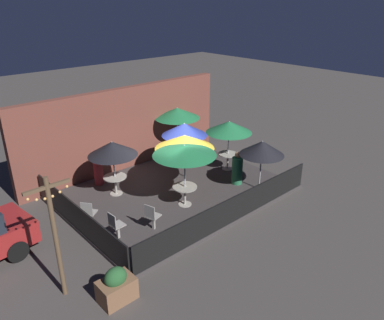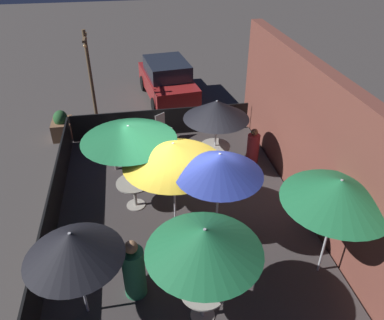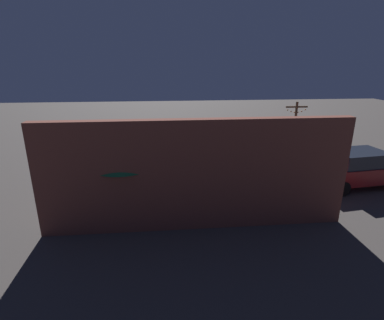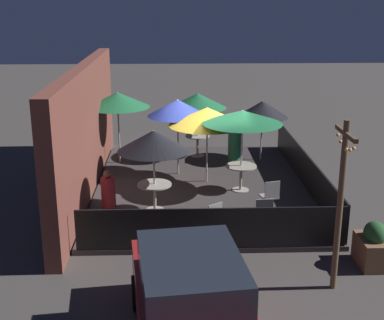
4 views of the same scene
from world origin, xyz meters
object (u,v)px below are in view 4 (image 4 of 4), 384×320
object	(u,v)px
patio_umbrella_4	(262,109)
dining_table_0	(155,189)
patio_umbrella_0	(154,141)
patio_umbrella_6	(178,108)
patron_1	(108,193)
patron_0	(235,144)
patio_umbrella_3	(207,116)
patio_chair_2	(263,214)
planter_box	(374,246)
patio_chair_0	(270,196)
patio_umbrella_2	(198,101)
dining_table_2	(197,140)
parked_car_0	(191,300)
patio_chair_1	(212,220)
patio_umbrella_5	(118,100)
dining_table_1	(241,171)
patio_umbrella_1	(242,117)
light_post	(341,197)

from	to	relation	value
patio_umbrella_4	dining_table_0	distance (m)	5.71
patio_umbrella_0	patio_umbrella_6	world-z (taller)	patio_umbrella_6
dining_table_0	patron_1	distance (m)	1.19
dining_table_0	patron_0	distance (m)	4.83
patio_umbrella_3	patio_chair_2	bearing A→B (deg)	-164.17
patio_umbrella_4	patio_chair_2	world-z (taller)	patio_umbrella_4
planter_box	patio_chair_0	bearing A→B (deg)	36.13
patio_chair_2	patron_1	distance (m)	4.03
patio_umbrella_2	patio_chair_0	xyz separation A→B (m)	(-5.29, -1.60, -1.43)
dining_table_2	parked_car_0	size ratio (longest dim) A/B	0.20
patio_umbrella_0	patron_1	size ratio (longest dim) A/B	1.89
patio_chair_1	patio_umbrella_3	bearing A→B (deg)	-38.32
patio_chair_1	patio_umbrella_6	bearing A→B (deg)	-27.94
patio_umbrella_5	dining_table_2	bearing A→B (deg)	-76.24
patron_0	planter_box	world-z (taller)	patron_0
patio_umbrella_6	dining_table_0	distance (m)	3.39
patio_umbrella_3	parked_car_0	size ratio (longest dim) A/B	0.55
patio_umbrella_5	planter_box	distance (m)	9.47
patio_chair_2	planter_box	bearing A→B (deg)	-124.32
patio_umbrella_6	planter_box	world-z (taller)	patio_umbrella_6
patio_umbrella_0	dining_table_1	bearing A→B (deg)	-59.50
patio_umbrella_2	patron_1	bearing A→B (deg)	153.03
patio_chair_2	patron_1	world-z (taller)	patron_1
patio_umbrella_4	dining_table_0	xyz separation A→B (m)	(-4.40, 3.46, -1.16)
patio_umbrella_2	patio_umbrella_3	size ratio (longest dim) A/B	0.97
patio_umbrella_3	planter_box	distance (m)	6.26
patio_umbrella_1	patio_umbrella_2	size ratio (longest dim) A/B	1.06
patio_umbrella_4	planter_box	distance (m)	7.51
dining_table_2	patio_chair_2	distance (m)	6.54
patio_umbrella_6	light_post	distance (m)	7.37
dining_table_1	planter_box	distance (m)	4.87
patio_umbrella_5	patio_umbrella_2	bearing A→B (deg)	-76.24
patio_umbrella_3	dining_table_0	bearing A→B (deg)	146.36
patio_umbrella_2	patio_umbrella_4	bearing A→B (deg)	-102.40
patio_umbrella_3	patron_1	bearing A→B (deg)	130.62
patio_chair_2	light_post	xyz separation A→B (m)	(-2.21, -1.04, 1.27)
patio_umbrella_5	patio_umbrella_6	bearing A→B (deg)	-122.97
patio_umbrella_4	patio_chair_0	world-z (taller)	patio_umbrella_4
patio_chair_2	parked_car_0	distance (m)	4.32
patio_umbrella_3	patron_0	bearing A→B (deg)	-28.89
patio_umbrella_3	patron_1	world-z (taller)	patio_umbrella_3
patio_umbrella_4	dining_table_0	bearing A→B (deg)	141.80
patio_umbrella_4	parked_car_0	world-z (taller)	patio_umbrella_4
dining_table_1	patron_0	bearing A→B (deg)	-2.50
patron_0	parked_car_0	xyz separation A→B (m)	(-9.61, 1.77, 0.11)
patio_umbrella_1	patio_umbrella_3	distance (m)	1.24
patio_chair_0	patron_1	distance (m)	4.12
patio_umbrella_0	patron_0	size ratio (longest dim) A/B	1.55
light_post	patio_chair_2	bearing A→B (deg)	25.22
patio_umbrella_1	patio_chair_1	distance (m)	3.79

